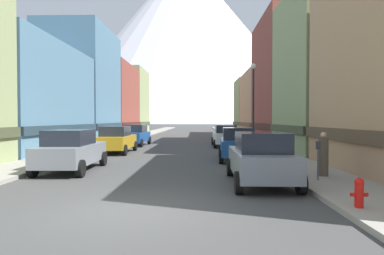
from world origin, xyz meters
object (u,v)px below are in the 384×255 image
object	(u,v)px
car_right_0	(261,158)
streetlamp_right	(253,93)
car_right_2	(225,136)
parking_meter_near	(318,155)
fire_hydrant_near	(359,192)
car_left_1	(116,139)
pedestrian_0	(323,156)
potted_plant_0	(82,140)
car_left_2	(135,135)
car_right_1	(238,144)
car_left_0	(71,150)
potted_plant_1	(74,143)

from	to	relation	value
car_right_0	streetlamp_right	bearing A→B (deg)	82.26
car_right_2	streetlamp_right	size ratio (longest dim) A/B	0.75
parking_meter_near	fire_hydrant_near	bearing A→B (deg)	-94.75
car_right_0	fire_hydrant_near	xyz separation A→B (m)	(1.65, -3.61, -0.37)
car_left_1	pedestrian_0	distance (m)	13.96
potted_plant_0	car_left_2	bearing A→B (deg)	49.55
car_left_2	car_right_2	size ratio (longest dim) A/B	1.01
car_right_1	parking_meter_near	distance (m)	7.17
car_right_0	car_right_1	size ratio (longest dim) A/B	0.99
car_left_0	potted_plant_0	size ratio (longest dim) A/B	4.58
car_left_1	potted_plant_1	distance (m)	3.40
car_right_2	parking_meter_near	size ratio (longest dim) A/B	3.32
car_right_2	streetlamp_right	xyz separation A→B (m)	(1.55, -4.61, 3.09)
car_left_2	streetlamp_right	bearing A→B (deg)	-31.57
car_right_2	fire_hydrant_near	distance (m)	19.69
potted_plant_1	pedestrian_0	xyz separation A→B (m)	(13.25, -10.77, 0.32)
car_left_2	potted_plant_0	distance (m)	4.94
fire_hydrant_near	parking_meter_near	xyz separation A→B (m)	(0.30, 3.61, 0.49)
car_left_2	potted_plant_0	xyz separation A→B (m)	(-3.20, -3.76, -0.19)
fire_hydrant_near	potted_plant_0	xyz separation A→B (m)	(-12.45, 16.88, 0.18)
fire_hydrant_near	potted_plant_0	distance (m)	20.97
pedestrian_0	car_left_1	bearing A→B (deg)	136.07
streetlamp_right	fire_hydrant_near	bearing A→B (deg)	-89.62
car_right_1	car_left_0	bearing A→B (deg)	-151.42
car_left_2	potted_plant_0	bearing A→B (deg)	-130.45
potted_plant_0	potted_plant_1	size ratio (longest dim) A/B	1.12
car_left_2	fire_hydrant_near	bearing A→B (deg)	-65.86
car_left_0	car_left_2	size ratio (longest dim) A/B	0.99
potted_plant_1	car_right_0	bearing A→B (deg)	-47.19
pedestrian_0	streetlamp_right	distance (m)	11.00
car_right_0	pedestrian_0	size ratio (longest dim) A/B	2.74
car_right_1	potted_plant_1	bearing A→B (deg)	156.23
potted_plant_0	potted_plant_1	world-z (taller)	potted_plant_0
car_right_1	car_left_1	bearing A→B (deg)	154.22
car_right_0	pedestrian_0	distance (m)	2.61
car_right_1	potted_plant_0	bearing A→B (deg)	149.48
potted_plant_0	streetlamp_right	distance (m)	12.91
car_right_1	car_right_2	size ratio (longest dim) A/B	1.01
car_left_1	car_right_2	world-z (taller)	same
car_left_0	potted_plant_0	bearing A→B (deg)	106.95
streetlamp_right	car_right_0	bearing A→B (deg)	-97.74
car_left_1	streetlamp_right	size ratio (longest dim) A/B	0.75
car_right_1	fire_hydrant_near	bearing A→B (deg)	-81.06
parking_meter_near	pedestrian_0	size ratio (longest dim) A/B	0.83
car_right_0	car_right_2	bearing A→B (deg)	90.00
pedestrian_0	car_right_2	bearing A→B (deg)	99.20
car_right_2	parking_meter_near	distance (m)	16.13
car_right_2	potted_plant_0	bearing A→B (deg)	-165.75
car_left_1	parking_meter_near	bearing A→B (deg)	-47.90
parking_meter_near	streetlamp_right	world-z (taller)	streetlamp_right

